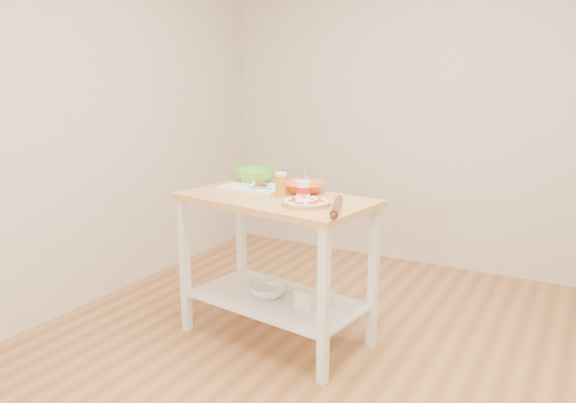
# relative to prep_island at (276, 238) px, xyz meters

# --- Properties ---
(room_shell) EXTENTS (4.04, 4.54, 2.74)m
(room_shell) POSITION_rel_prep_island_xyz_m (0.55, -0.42, 0.70)
(room_shell) COLOR #B07441
(room_shell) RESTS_ON ground
(prep_island) EXTENTS (1.21, 0.77, 0.90)m
(prep_island) POSITION_rel_prep_island_xyz_m (0.00, 0.00, 0.00)
(prep_island) COLOR tan
(prep_island) RESTS_ON ground
(pizza) EXTENTS (0.27, 0.27, 0.04)m
(pizza) POSITION_rel_prep_island_xyz_m (0.26, -0.11, 0.27)
(pizza) COLOR #E0B45F
(pizza) RESTS_ON prep_island
(cutting_board) EXTENTS (0.41, 0.31, 0.04)m
(cutting_board) POSITION_rel_prep_island_xyz_m (-0.25, 0.17, 0.26)
(cutting_board) COLOR white
(cutting_board) RESTS_ON prep_island
(spatula) EXTENTS (0.16, 0.05, 0.01)m
(spatula) POSITION_rel_prep_island_xyz_m (-0.18, 0.11, 0.27)
(spatula) COLOR #32B8BE
(spatula) RESTS_ON cutting_board
(knife) EXTENTS (0.27, 0.08, 0.01)m
(knife) POSITION_rel_prep_island_xyz_m (-0.32, 0.33, 0.27)
(knife) COLOR silver
(knife) RESTS_ON cutting_board
(orange_bowl) EXTENTS (0.31, 0.31, 0.06)m
(orange_bowl) POSITION_rel_prep_island_xyz_m (0.09, 0.19, 0.28)
(orange_bowl) COLOR orange
(orange_bowl) RESTS_ON prep_island
(green_bowl) EXTENTS (0.30, 0.30, 0.09)m
(green_bowl) POSITION_rel_prep_island_xyz_m (-0.35, 0.33, 0.30)
(green_bowl) COLOR #66B92F
(green_bowl) RESTS_ON prep_island
(beer_pint) EXTENTS (0.07, 0.07, 0.14)m
(beer_pint) POSITION_rel_prep_island_xyz_m (0.02, 0.03, 0.32)
(beer_pint) COLOR orange
(beer_pint) RESTS_ON prep_island
(yogurt_tub) EXTENTS (0.08, 0.08, 0.18)m
(yogurt_tub) POSITION_rel_prep_island_xyz_m (0.16, 0.05, 0.30)
(yogurt_tub) COLOR white
(yogurt_tub) RESTS_ON prep_island
(rolling_pin) EXTENTS (0.16, 0.35, 0.04)m
(rolling_pin) POSITION_rel_prep_island_xyz_m (0.45, -0.13, 0.27)
(rolling_pin) COLOR brown
(rolling_pin) RESTS_ON prep_island
(shelf_glass_bowl) EXTENTS (0.31, 0.31, 0.08)m
(shelf_glass_bowl) POSITION_rel_prep_island_xyz_m (-0.06, -0.00, -0.35)
(shelf_glass_bowl) COLOR silver
(shelf_glass_bowl) RESTS_ON prep_island
(shelf_bin) EXTENTS (0.12, 0.12, 0.11)m
(shelf_bin) POSITION_rel_prep_island_xyz_m (0.22, -0.02, -0.33)
(shelf_bin) COLOR white
(shelf_bin) RESTS_ON prep_island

